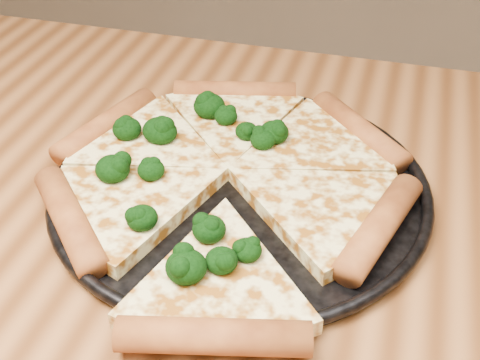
# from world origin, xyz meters

# --- Properties ---
(dining_table) EXTENTS (1.20, 0.90, 0.75)m
(dining_table) POSITION_xyz_m (0.00, 0.00, 0.66)
(dining_table) COLOR brown
(dining_table) RESTS_ON ground
(pizza_pan) EXTENTS (0.34, 0.34, 0.02)m
(pizza_pan) POSITION_xyz_m (0.11, 0.14, 0.76)
(pizza_pan) COLOR black
(pizza_pan) RESTS_ON dining_table
(pizza) EXTENTS (0.35, 0.39, 0.03)m
(pizza) POSITION_xyz_m (0.10, 0.14, 0.77)
(pizza) COLOR #FFEE9C
(pizza) RESTS_ON pizza_pan
(broccoli_florets) EXTENTS (0.18, 0.26, 0.02)m
(broccoli_florets) POSITION_xyz_m (0.06, 0.14, 0.78)
(broccoli_florets) COLOR black
(broccoli_florets) RESTS_ON pizza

